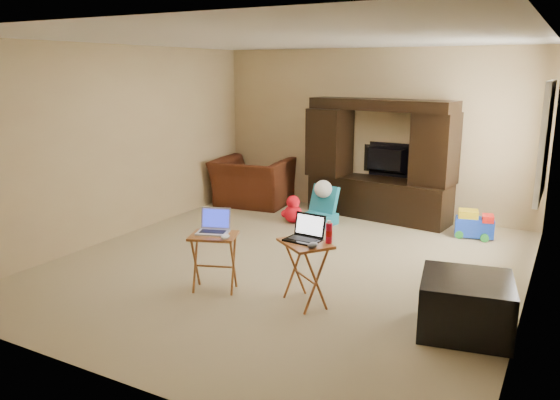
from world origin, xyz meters
The scene contains 22 objects.
floor centered at (0.00, 0.00, 0.00)m, with size 5.50×5.50×0.00m, color #C0B385.
ceiling centered at (0.00, 0.00, 2.50)m, with size 5.50×5.50×0.00m, color silver.
wall_back centered at (0.00, 2.75, 1.25)m, with size 5.00×5.00×0.00m, color tan.
wall_front centered at (0.00, -2.75, 1.25)m, with size 5.00×5.00×0.00m, color tan.
wall_left centered at (-2.50, 0.00, 1.25)m, with size 5.50×5.50×0.00m, color tan.
wall_right centered at (2.50, 0.00, 1.25)m, with size 5.50×5.50×0.00m, color tan.
window_pane centered at (2.48, 1.55, 1.40)m, with size 1.20×1.20×0.00m, color white.
window_frame centered at (2.46, 1.55, 1.40)m, with size 0.06×1.14×1.34m, color white.
entertainment_center centered at (0.24, 2.45, 0.88)m, with size 2.16×0.54×1.77m, color black.
television centered at (0.24, 2.66, 0.85)m, with size 0.90×0.12×0.52m, color black.
recliner centered at (-1.82, 2.21, 0.38)m, with size 1.17×1.02×0.76m, color #4B1D10.
child_rocker centered at (-0.37, 1.66, 0.28)m, with size 0.42×0.48×0.56m, color teal, non-canonical shape.
plush_toy centered at (-0.75, 1.57, 0.21)m, with size 0.37×0.31×0.41m, color red, non-canonical shape.
push_toy centered at (1.70, 2.08, 0.19)m, with size 0.50×0.36×0.37m, color blue, non-canonical shape.
ottoman centered at (2.10, -0.75, 0.24)m, with size 0.74×0.74×0.48m, color black.
tray_table_left centered at (-0.30, -1.04, 0.29)m, with size 0.45×0.36×0.59m, color #9E5926.
tray_table_right centered at (0.65, -0.90, 0.31)m, with size 0.47×0.38×0.62m, color #A65928.
laptop_left centered at (-0.33, -1.01, 0.71)m, with size 0.31×0.26×0.24m, color silver.
laptop_right centered at (0.61, -0.88, 0.74)m, with size 0.32×0.27×0.24m, color black.
mouse_left centered at (-0.11, -1.11, 0.61)m, with size 0.08×0.12×0.05m, color white.
mouse_right centered at (0.78, -1.02, 0.64)m, with size 0.08×0.13×0.05m, color #424348.
water_bottle centered at (0.85, -0.82, 0.71)m, with size 0.06×0.06×0.19m, color red.
Camera 1 is at (2.76, -5.28, 2.19)m, focal length 35.00 mm.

